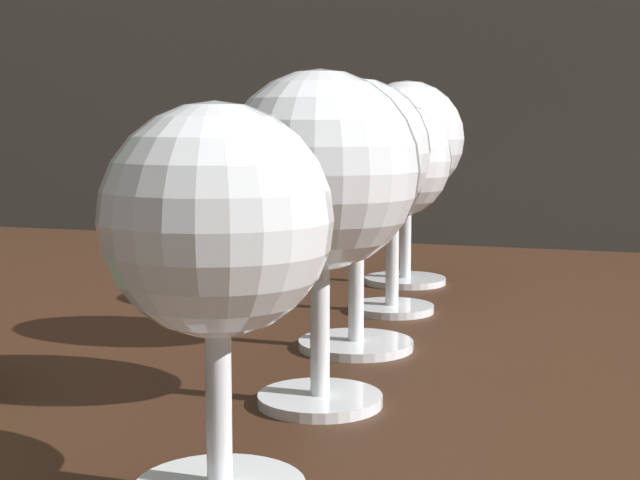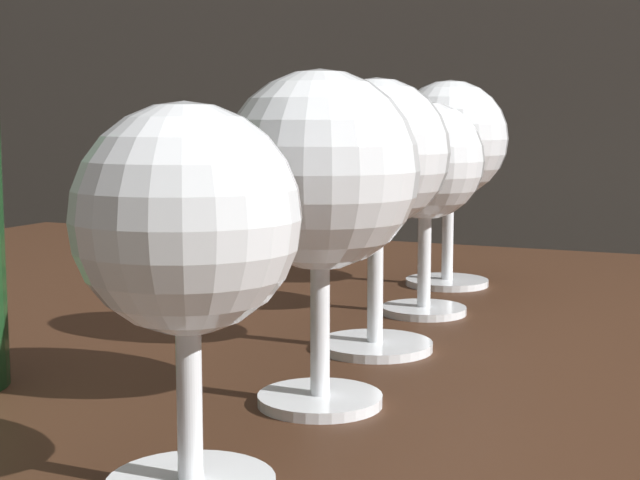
{
  "view_description": "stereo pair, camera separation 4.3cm",
  "coord_description": "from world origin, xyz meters",
  "views": [
    {
      "loc": [
        0.03,
        -0.57,
        0.86
      ],
      "look_at": [
        -0.1,
        -0.17,
        0.8
      ],
      "focal_mm": 53.47,
      "sensor_mm": 36.0,
      "label": 1
    },
    {
      "loc": [
        0.07,
        -0.56,
        0.86
      ],
      "look_at": [
        -0.1,
        -0.17,
        0.8
      ],
      "focal_mm": 53.47,
      "sensor_mm": 36.0,
      "label": 2
    }
  ],
  "objects": [
    {
      "name": "wine_glass_port",
      "position": [
        -0.11,
        -0.06,
        0.83
      ],
      "size": [
        0.08,
        0.08,
        0.15
      ],
      "color": "white",
      "rests_on": "dining_table"
    },
    {
      "name": "wine_glass_pinot",
      "position": [
        -0.1,
        -0.17,
        0.83
      ],
      "size": [
        0.09,
        0.09,
        0.15
      ],
      "color": "white",
      "rests_on": "dining_table"
    },
    {
      "name": "wine_glass_rose",
      "position": [
        -0.11,
        0.05,
        0.82
      ],
      "size": [
        0.08,
        0.08,
        0.14
      ],
      "color": "white",
      "rests_on": "dining_table"
    },
    {
      "name": "wine_glass_white",
      "position": [
        -0.1,
        -0.28,
        0.82
      ],
      "size": [
        0.08,
        0.08,
        0.14
      ],
      "color": "white",
      "rests_on": "dining_table"
    },
    {
      "name": "wine_glass_amber",
      "position": [
        -0.13,
        0.16,
        0.84
      ],
      "size": [
        0.09,
        0.09,
        0.16
      ],
      "color": "white",
      "rests_on": "dining_table"
    }
  ]
}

